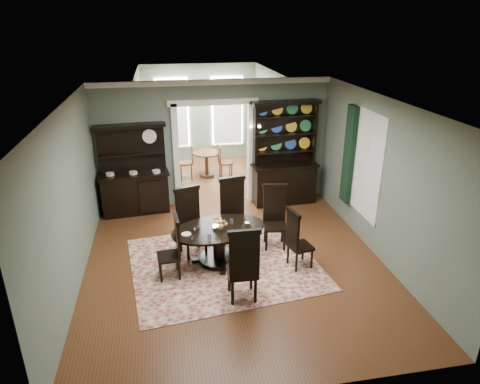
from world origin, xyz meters
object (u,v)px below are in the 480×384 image
object	(u,v)px
dining_table	(219,238)
parlor_table	(207,161)
welsh_dresser	(284,167)
sideboard	(135,183)

from	to	relation	value
dining_table	parlor_table	world-z (taller)	parlor_table
welsh_dresser	dining_table	bearing A→B (deg)	-130.33
dining_table	parlor_table	xyz separation A→B (m)	(0.28, 4.70, -0.02)
parlor_table	sideboard	bearing A→B (deg)	-131.71
parlor_table	dining_table	bearing A→B (deg)	-93.43
dining_table	welsh_dresser	world-z (taller)	welsh_dresser
sideboard	welsh_dresser	world-z (taller)	welsh_dresser
welsh_dresser	parlor_table	bearing A→B (deg)	125.01
dining_table	parlor_table	size ratio (longest dim) A/B	2.54
welsh_dresser	parlor_table	size ratio (longest dim) A/B	3.24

